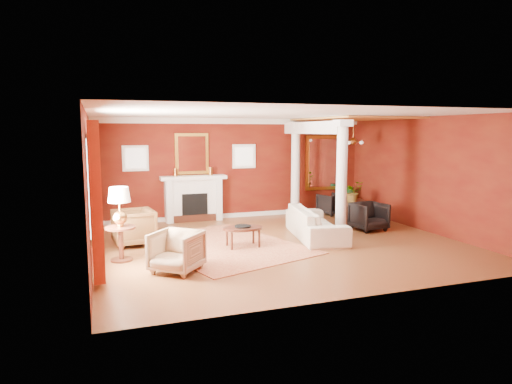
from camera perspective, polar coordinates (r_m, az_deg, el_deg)
name	(u,v)px	position (r m, az deg, el deg)	size (l,w,h in m)	color
ground	(281,244)	(10.39, 3.08, -6.50)	(8.00, 8.00, 0.00)	brown
room_shell	(281,155)	(10.09, 3.16, 4.69)	(8.04, 7.04, 2.92)	#631F0D
fireplace	(194,198)	(13.02, -7.80, -0.79)	(1.85, 0.42, 1.29)	white
overmantel_mirror	(192,154)	(13.03, -8.02, 4.76)	(0.95, 0.07, 1.15)	gold
flank_window_left	(135,158)	(12.84, -14.84, 4.09)	(0.70, 0.07, 0.70)	white
flank_window_right	(244,156)	(13.44, -1.51, 4.49)	(0.70, 0.07, 0.70)	white
left_window	(95,193)	(8.78, -19.45, -0.06)	(0.21, 2.55, 2.60)	white
column_front	(342,177)	(11.15, 10.65, 1.80)	(0.36, 0.36, 2.80)	white
column_back	(295,169)	(13.55, 4.96, 2.91)	(0.36, 0.36, 2.80)	white
header_beam	(313,128)	(12.51, 7.11, 7.96)	(0.30, 3.20, 0.32)	white
amber_ceiling	(353,119)	(12.93, 12.05, 8.95)	(2.30, 3.40, 0.04)	#D78E3F
dining_mirror	(325,163)	(14.47, 8.57, 3.64)	(1.30, 0.07, 1.70)	gold
chandelier	(353,141)	(13.00, 12.05, 6.20)	(0.60, 0.62, 0.75)	#A26F33
crown_trim	(236,121)	(13.34, -2.55, 8.84)	(8.00, 0.08, 0.16)	white
base_trim	(236,215)	(13.56, -2.48, -2.89)	(8.00, 0.08, 0.12)	white
rug	(223,246)	(10.22, -4.16, -6.70)	(2.82, 3.76, 0.02)	maroon
sofa	(316,218)	(10.97, 7.50, -3.26)	(2.42, 0.71, 0.94)	beige
armchair_leopard	(133,225)	(10.54, -15.09, -4.06)	(0.86, 0.81, 0.89)	black
armchair_stripe	(176,249)	(8.42, -9.91, -7.09)	(0.80, 0.75, 0.82)	tan
coffee_table	(243,229)	(10.00, -1.66, -4.66)	(0.89, 0.89, 0.45)	black
coffee_book	(241,222)	(10.00, -1.94, -3.81)	(0.15, 0.02, 0.20)	black
side_table	(120,212)	(9.24, -16.66, -2.37)	(0.58, 0.58, 1.46)	black
dining_table	(354,206)	(13.35, 12.18, -1.70)	(1.47, 0.52, 0.82)	black
dining_chair_near	(369,215)	(12.06, 13.94, -2.82)	(0.77, 0.72, 0.79)	black
dining_chair_far	(332,203)	(14.11, 9.44, -1.37)	(0.69, 0.64, 0.71)	black
green_urn	(348,202)	(14.50, 11.41, -1.29)	(0.35, 0.35, 0.83)	#123A1F
potted_plant	(353,184)	(13.22, 12.03, 1.04)	(0.55, 0.61, 0.47)	#26591E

